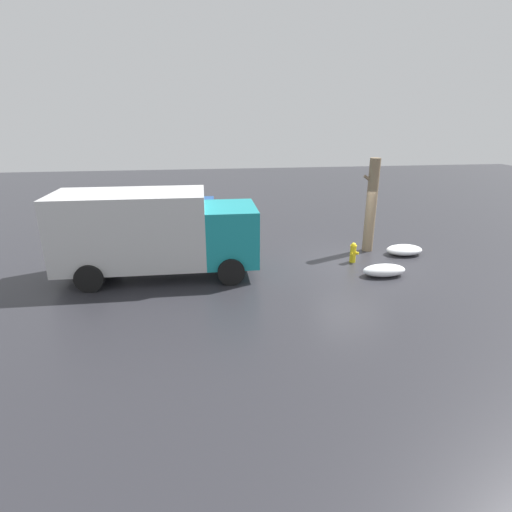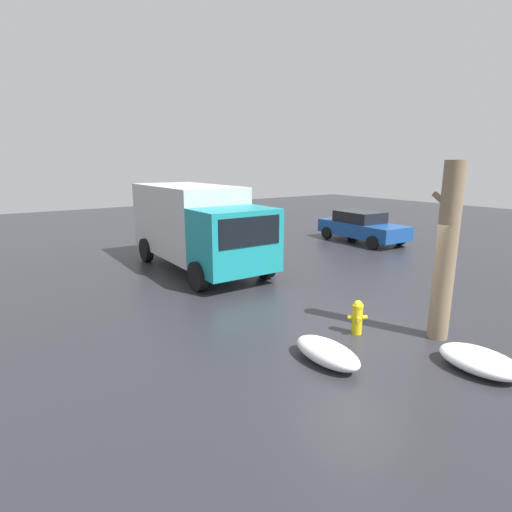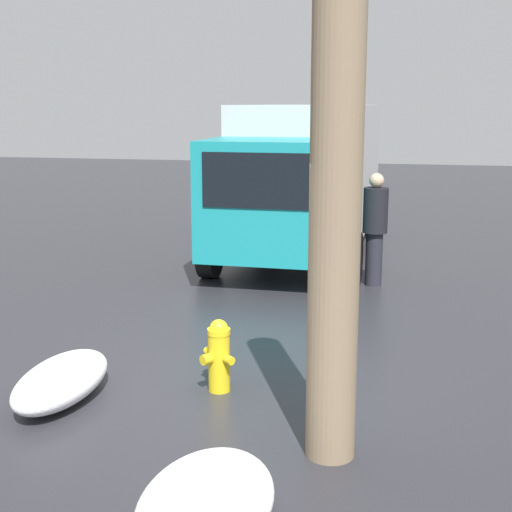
% 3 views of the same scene
% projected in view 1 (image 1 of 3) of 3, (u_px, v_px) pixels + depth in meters
% --- Properties ---
extents(ground_plane, '(60.00, 60.00, 0.00)m').
position_uv_depth(ground_plane, '(352.00, 262.00, 15.40)').
color(ground_plane, '#28282D').
extents(fire_hydrant, '(0.37, 0.40, 0.78)m').
position_uv_depth(fire_hydrant, '(353.00, 252.00, 15.27)').
color(fire_hydrant, yellow).
rests_on(fire_hydrant, ground_plane).
extents(tree_trunk, '(0.65, 0.42, 3.79)m').
position_uv_depth(tree_trunk, '(371.00, 206.00, 16.14)').
color(tree_trunk, '#7F6B51').
rests_on(tree_trunk, ground_plane).
extents(delivery_truck, '(6.78, 2.82, 2.94)m').
position_uv_depth(delivery_truck, '(154.00, 231.00, 13.68)').
color(delivery_truck, teal).
rests_on(delivery_truck, ground_plane).
extents(pedestrian, '(0.41, 0.41, 1.87)m').
position_uv_depth(pedestrian, '(222.00, 232.00, 15.64)').
color(pedestrian, '#23232D').
rests_on(pedestrian, ground_plane).
extents(parked_car, '(4.53, 2.22, 1.47)m').
position_uv_depth(parked_car, '(173.00, 203.00, 22.21)').
color(parked_car, '#194793').
rests_on(parked_car, ground_plane).
extents(snow_pile_by_hydrant, '(1.53, 0.73, 0.41)m').
position_uv_depth(snow_pile_by_hydrant, '(384.00, 270.00, 14.00)').
color(snow_pile_by_hydrant, white).
rests_on(snow_pile_by_hydrant, ground_plane).
extents(snow_pile_curbside, '(1.47, 0.94, 0.39)m').
position_uv_depth(snow_pile_curbside, '(404.00, 250.00, 16.19)').
color(snow_pile_curbside, white).
rests_on(snow_pile_curbside, ground_plane).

